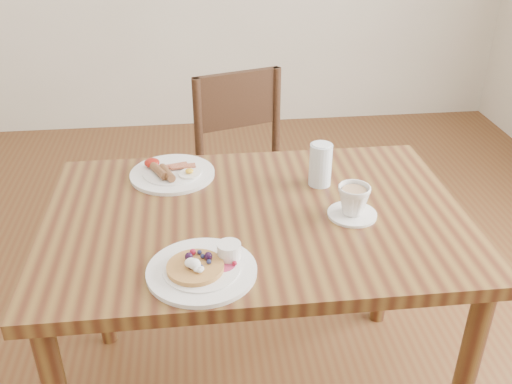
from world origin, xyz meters
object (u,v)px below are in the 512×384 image
(dining_table, at_px, (256,242))
(breakfast_plate, at_px, (171,173))
(teacup_saucer, at_px, (353,202))
(water_glass, at_px, (320,165))
(pancake_plate, at_px, (204,267))
(chair_far, at_px, (250,170))

(dining_table, distance_m, breakfast_plate, 0.37)
(teacup_saucer, bearing_deg, water_glass, 105.40)
(dining_table, bearing_deg, breakfast_plate, 133.35)
(water_glass, bearing_deg, teacup_saucer, -74.60)
(pancake_plate, bearing_deg, teacup_saucer, 26.74)
(breakfast_plate, relative_size, water_glass, 2.01)
(pancake_plate, height_order, water_glass, water_glass)
(chair_far, distance_m, water_glass, 0.71)
(teacup_saucer, height_order, water_glass, water_glass)
(dining_table, relative_size, teacup_saucer, 8.57)
(pancake_plate, relative_size, breakfast_plate, 1.00)
(chair_far, relative_size, pancake_plate, 3.26)
(chair_far, height_order, pancake_plate, chair_far)
(water_glass, bearing_deg, pancake_plate, -132.45)
(dining_table, height_order, water_glass, water_glass)
(dining_table, height_order, pancake_plate, pancake_plate)
(pancake_plate, height_order, teacup_saucer, teacup_saucer)
(chair_far, bearing_deg, water_glass, 87.20)
(dining_table, xyz_separation_m, breakfast_plate, (-0.24, 0.26, 0.11))
(dining_table, bearing_deg, water_glass, 35.07)
(pancake_plate, xyz_separation_m, water_glass, (0.37, 0.41, 0.05))
(dining_table, relative_size, chair_far, 1.36)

